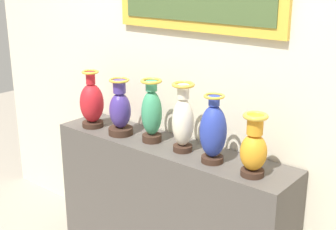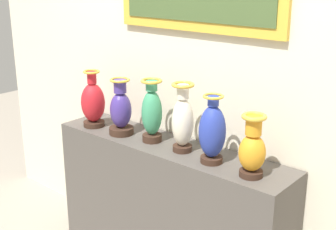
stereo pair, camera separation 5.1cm
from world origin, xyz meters
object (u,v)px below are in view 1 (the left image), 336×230
vase_jade (152,113)px  vase_amber (254,148)px  vase_indigo (120,111)px  vase_ivory (183,120)px  vase_cobalt (213,132)px  vase_crimson (92,103)px

vase_jade → vase_amber: 0.74m
vase_indigo → vase_ivory: bearing=3.4°
vase_ivory → vase_amber: vase_ivory is taller
vase_indigo → vase_jade: vase_jade is taller
vase_cobalt → vase_amber: (0.26, -0.01, -0.03)m
vase_jade → vase_cobalt: bearing=-3.5°
vase_indigo → vase_amber: size_ratio=1.09×
vase_jade → vase_indigo: bearing=-172.5°
vase_crimson → vase_indigo: bearing=3.1°
vase_jade → vase_amber: (0.73, -0.04, -0.03)m
vase_ivory → vase_cobalt: (0.23, -0.03, -0.01)m
vase_crimson → vase_ivory: bearing=3.3°
vase_cobalt → vase_crimson: bearing=-179.0°
vase_indigo → vase_ivory: (0.49, 0.03, 0.03)m
vase_jade → vase_ivory: 0.25m
vase_indigo → vase_jade: (0.24, 0.03, 0.03)m
vase_indigo → vase_ivory: size_ratio=0.89×
vase_cobalt → vase_amber: 0.26m
vase_indigo → vase_jade: bearing=7.5°
vase_ivory → vase_cobalt: size_ratio=1.06×
vase_jade → vase_cobalt: (0.47, -0.03, -0.01)m
vase_amber → vase_indigo: bearing=179.4°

